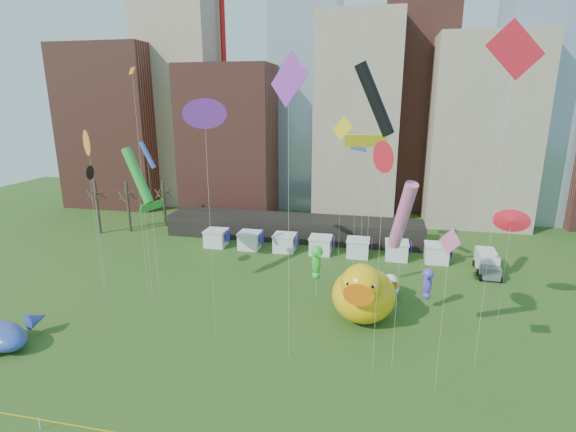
% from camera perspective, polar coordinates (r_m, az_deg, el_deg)
% --- Properties ---
extents(skyline, '(101.00, 23.00, 68.00)m').
position_cam_1_polar(skyline, '(80.50, 8.05, 15.83)').
color(skyline, brown).
rests_on(skyline, ground).
extents(pavilion, '(38.00, 6.00, 3.20)m').
position_cam_1_polar(pavilion, '(65.17, 0.68, -1.53)').
color(pavilion, black).
rests_on(pavilion, ground).
extents(vendor_tents, '(33.24, 2.80, 2.40)m').
position_cam_1_polar(vendor_tents, '(58.91, 4.33, -3.92)').
color(vendor_tents, white).
rests_on(vendor_tents, ground).
extents(bare_trees, '(8.44, 6.44, 8.50)m').
position_cam_1_polar(bare_trees, '(72.86, -20.18, 1.29)').
color(bare_trees, '#382B21').
rests_on(bare_trees, ground).
extents(big_duck, '(6.53, 8.44, 6.32)m').
position_cam_1_polar(big_duck, '(41.54, 9.89, -9.89)').
color(big_duck, yellow).
rests_on(big_duck, ground).
extents(small_duck, '(3.55, 4.01, 2.81)m').
position_cam_1_polar(small_duck, '(47.55, 12.93, -8.86)').
color(small_duck, white).
rests_on(small_duck, ground).
extents(seahorse_green, '(1.63, 1.83, 5.68)m').
position_cam_1_polar(seahorse_green, '(45.45, 3.76, -5.77)').
color(seahorse_green, silver).
rests_on(seahorse_green, ground).
extents(seahorse_purple, '(1.39, 1.57, 4.44)m').
position_cam_1_polar(seahorse_purple, '(44.96, 17.94, -8.18)').
color(seahorse_purple, silver).
rests_on(seahorse_purple, ground).
extents(whale_inflatable, '(6.11, 6.84, 2.40)m').
position_cam_1_polar(whale_inflatable, '(44.80, -33.22, -12.94)').
color(whale_inflatable, '#3A3592').
rests_on(whale_inflatable, ground).
extents(box_truck, '(2.57, 5.92, 2.48)m').
position_cam_1_polar(box_truck, '(57.63, 24.74, -5.60)').
color(box_truck, silver).
rests_on(box_truck, ground).
extents(kite_0, '(2.08, 0.74, 10.86)m').
position_cam_1_polar(kite_0, '(43.37, 27.34, -0.61)').
color(kite_0, silver).
rests_on(kite_0, ground).
extents(kite_1, '(1.99, 3.31, 15.06)m').
position_cam_1_polar(kite_1, '(31.62, 14.84, -0.01)').
color(kite_1, silver).
rests_on(kite_1, ground).
extents(kite_2, '(0.59, 1.44, 13.78)m').
position_cam_1_polar(kite_2, '(48.83, -24.69, 5.14)').
color(kite_2, silver).
rests_on(kite_2, ground).
extents(kite_3, '(1.33, 2.89, 10.28)m').
position_cam_1_polar(kite_3, '(46.07, -17.50, 1.22)').
color(kite_3, silver).
rests_on(kite_3, ground).
extents(kite_4, '(2.56, 1.56, 18.44)m').
position_cam_1_polar(kite_4, '(52.92, 7.18, 11.10)').
color(kite_4, silver).
rests_on(kite_4, ground).
extents(kite_5, '(1.76, 0.58, 15.98)m').
position_cam_1_polar(kite_5, '(49.31, -18.02, 7.60)').
color(kite_5, silver).
rests_on(kite_5, ground).
extents(kite_6, '(2.12, 2.09, 17.28)m').
position_cam_1_polar(kite_6, '(49.83, -24.82, 8.74)').
color(kite_6, silver).
rests_on(kite_6, ground).
extents(kite_7, '(3.08, 2.29, 23.54)m').
position_cam_1_polar(kite_7, '(31.29, 0.08, 17.04)').
color(kite_7, silver).
rests_on(kite_7, ground).
extents(kite_8, '(3.76, 0.43, 25.26)m').
position_cam_1_polar(kite_8, '(32.83, 27.66, 18.27)').
color(kite_8, silver).
rests_on(kite_8, ground).
extents(kite_9, '(1.13, 1.62, 12.27)m').
position_cam_1_polar(kite_9, '(30.39, 20.49, -3.70)').
color(kite_9, silver).
rests_on(kite_9, ground).
extents(kite_10, '(3.62, 1.55, 23.28)m').
position_cam_1_polar(kite_10, '(36.76, 11.34, 14.80)').
color(kite_10, silver).
rests_on(kite_10, ground).
extents(kite_11, '(3.49, 1.73, 15.75)m').
position_cam_1_polar(kite_11, '(46.12, -19.20, 5.04)').
color(kite_11, silver).
rests_on(kite_11, ground).
extents(kite_12, '(4.01, 1.23, 17.07)m').
position_cam_1_polar(kite_12, '(42.56, 10.18, 9.63)').
color(kite_12, silver).
rests_on(kite_12, ground).
extents(kite_13, '(2.10, 2.92, 16.06)m').
position_cam_1_polar(kite_13, '(46.18, 9.12, 8.96)').
color(kite_13, silver).
rests_on(kite_13, ground).
extents(kite_14, '(1.62, 1.82, 23.18)m').
position_cam_1_polar(kite_14, '(45.00, -19.80, 17.03)').
color(kite_14, silver).
rests_on(kite_14, ground).
extents(kite_15, '(2.07, 1.49, 20.40)m').
position_cam_1_polar(kite_15, '(34.44, -10.93, 13.04)').
color(kite_15, silver).
rests_on(kite_15, ground).
extents(kite_16, '(1.15, 2.04, 17.66)m').
position_cam_1_polar(kite_16, '(29.83, 12.61, 7.54)').
color(kite_16, silver).
rests_on(kite_16, ground).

